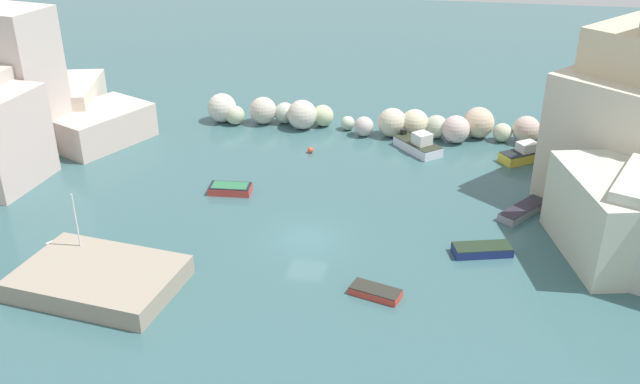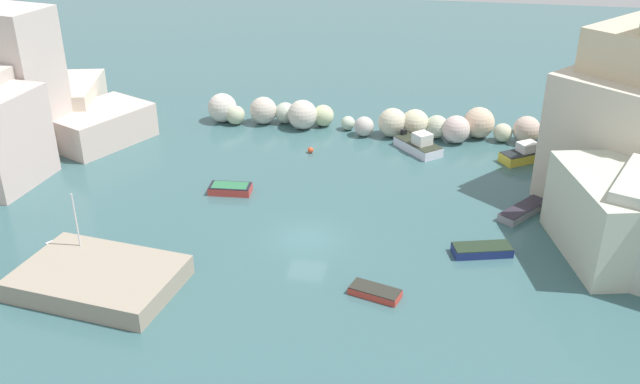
# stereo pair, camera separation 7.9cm
# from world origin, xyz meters

# --- Properties ---
(cove_water) EXTENTS (160.00, 160.00, 0.00)m
(cove_water) POSITION_xyz_m (0.00, 0.00, 0.00)
(cove_water) COLOR #396063
(cove_water) RESTS_ON ground
(cliff_headland_left) EXTENTS (17.95, 21.94, 11.79)m
(cliff_headland_left) POSITION_xyz_m (-27.11, 9.12, 3.84)
(cliff_headland_left) COLOR beige
(cliff_headland_left) RESTS_ON ground
(rock_breakwater) EXTENTS (30.81, 4.12, 2.70)m
(rock_breakwater) POSITION_xyz_m (1.86, 19.43, 1.18)
(rock_breakwater) COLOR beige
(rock_breakwater) RESTS_ON ground
(stone_dock) EXTENTS (9.77, 7.25, 1.23)m
(stone_dock) POSITION_xyz_m (-10.71, -7.64, 0.61)
(stone_dock) COLOR gray
(stone_dock) RESTS_ON ground
(channel_buoy) EXTENTS (0.50, 0.50, 0.50)m
(channel_buoy) POSITION_xyz_m (-2.46, 13.91, 0.25)
(channel_buoy) COLOR #E04C28
(channel_buoy) RESTS_ON cove_water
(moored_boat_0) EXTENTS (4.30, 4.52, 1.75)m
(moored_boat_0) POSITION_xyz_m (6.37, 15.87, 0.58)
(moored_boat_0) COLOR white
(moored_boat_0) RESTS_ON cove_water
(moored_boat_1) EXTENTS (5.85, 4.51, 4.74)m
(moored_boat_1) POSITION_xyz_m (-12.95, -5.35, 0.32)
(moored_boat_1) COLOR silver
(moored_boat_1) RESTS_ON cove_water
(moored_boat_2) EXTENTS (3.13, 2.00, 0.47)m
(moored_boat_2) POSITION_xyz_m (5.11, -5.58, 0.23)
(moored_boat_2) COLOR #C43C30
(moored_boat_2) RESTS_ON cove_water
(moored_boat_3) EXTENTS (3.90, 2.32, 0.60)m
(moored_boat_3) POSITION_xyz_m (11.21, 0.10, 0.30)
(moored_boat_3) COLOR navy
(moored_boat_3) RESTS_ON cove_water
(moored_boat_4) EXTENTS (3.17, 1.68, 0.64)m
(moored_boat_4) POSITION_xyz_m (-6.85, 5.52, 0.33)
(moored_boat_4) COLOR #CC3E36
(moored_boat_4) RESTS_ON cove_water
(moored_boat_5) EXTENTS (3.68, 4.29, 0.58)m
(moored_boat_5) POSITION_xyz_m (14.16, 6.02, 0.29)
(moored_boat_5) COLOR gray
(moored_boat_5) RESTS_ON cove_water
(moored_boat_6) EXTENTS (5.49, 4.50, 1.55)m
(moored_boat_6) POSITION_xyz_m (15.51, 15.89, 0.53)
(moored_boat_6) COLOR gold
(moored_boat_6) RESTS_ON cove_water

